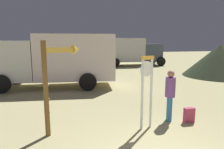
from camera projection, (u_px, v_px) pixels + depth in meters
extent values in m
cylinder|color=silver|center=(142.00, 95.00, 5.61)|extent=(0.07, 0.07, 2.01)
cylinder|color=silver|center=(151.00, 94.00, 5.76)|extent=(0.07, 0.07, 2.01)
cube|color=#F5AC38|center=(148.00, 58.00, 5.51)|extent=(0.40, 0.17, 0.10)
cylinder|color=white|center=(147.00, 69.00, 5.59)|extent=(0.43, 0.14, 0.43)
cube|color=black|center=(146.00, 69.00, 5.61)|extent=(0.03, 0.02, 0.10)
cube|color=black|center=(146.00, 69.00, 5.61)|extent=(0.15, 0.05, 0.11)
cube|color=brown|center=(46.00, 90.00, 5.16)|extent=(0.13, 0.13, 2.54)
cube|color=#EFBC43|center=(60.00, 50.00, 5.27)|extent=(0.73, 0.38, 0.14)
cone|color=#EFBC43|center=(76.00, 49.00, 5.58)|extent=(0.31, 0.32, 0.25)
sphere|color=#FFE18E|center=(50.00, 112.00, 5.32)|extent=(0.04, 0.04, 0.04)
sphere|color=#FFE28C|center=(49.00, 99.00, 5.25)|extent=(0.04, 0.04, 0.04)
sphere|color=#FCEA8D|center=(48.00, 85.00, 5.19)|extent=(0.04, 0.04, 0.04)
sphere|color=#FFE081|center=(48.00, 70.00, 5.13)|extent=(0.04, 0.04, 0.04)
sphere|color=#FCE984|center=(47.00, 55.00, 5.07)|extent=(0.04, 0.04, 0.04)
cylinder|color=teal|center=(169.00, 108.00, 6.41)|extent=(0.15, 0.15, 0.79)
cylinder|color=teal|center=(170.00, 109.00, 6.26)|extent=(0.15, 0.15, 0.79)
cylinder|color=#75458D|center=(170.00, 87.00, 6.22)|extent=(0.31, 0.31, 0.62)
sphere|color=#A66A5A|center=(171.00, 74.00, 6.15)|extent=(0.22, 0.22, 0.22)
cube|color=#BF3B5A|center=(189.00, 115.00, 6.22)|extent=(0.33, 0.15, 0.46)
cube|color=#B64061|center=(187.00, 116.00, 6.32)|extent=(0.23, 0.04, 0.20)
cube|color=silver|center=(76.00, 57.00, 11.01)|extent=(4.38, 2.66, 2.43)
cube|color=silver|center=(20.00, 60.00, 10.66)|extent=(1.93, 2.25, 2.09)
cube|color=black|center=(2.00, 53.00, 10.49)|extent=(0.25, 1.72, 0.92)
cylinder|color=black|center=(16.00, 76.00, 11.83)|extent=(0.92, 0.36, 0.90)
cylinder|color=black|center=(1.00, 84.00, 9.68)|extent=(0.92, 0.36, 0.90)
cylinder|color=black|center=(87.00, 75.00, 12.37)|extent=(0.92, 0.36, 0.90)
cylinder|color=black|center=(88.00, 82.00, 10.22)|extent=(0.92, 0.36, 0.90)
cube|color=silver|center=(120.00, 50.00, 20.55)|extent=(4.80, 2.49, 2.37)
cube|color=#485261|center=(151.00, 52.00, 21.24)|extent=(2.01, 2.22, 1.80)
cube|color=black|center=(159.00, 49.00, 21.36)|extent=(0.14, 1.77, 0.79)
cylinder|color=black|center=(161.00, 62.00, 20.43)|extent=(0.91, 0.30, 0.90)
cylinder|color=black|center=(152.00, 60.00, 22.62)|extent=(0.91, 0.30, 0.90)
cylinder|color=black|center=(115.00, 63.00, 19.50)|extent=(0.91, 0.30, 0.90)
cylinder|color=black|center=(111.00, 60.00, 21.69)|extent=(0.91, 0.30, 0.90)
cone|color=#2B3722|center=(219.00, 60.00, 14.35)|extent=(4.99, 4.99, 2.31)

